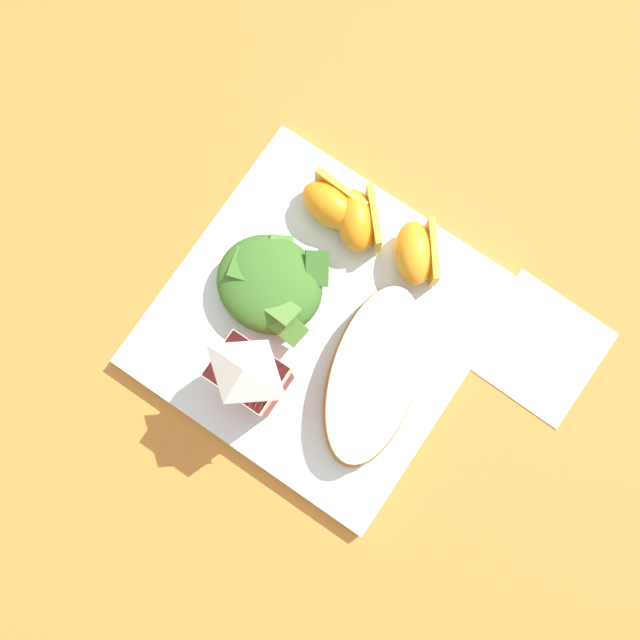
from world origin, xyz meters
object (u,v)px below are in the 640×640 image
object	(u,v)px
paper_napkin	(539,348)
green_salad_pile	(271,283)
cheesy_pizza_bread	(373,375)
orange_wedge_rear	(332,204)
milk_carton	(250,375)
orange_wedge_front	(416,253)
orange_wedge_middle	(358,220)
white_plate	(320,323)

from	to	relation	value
paper_napkin	green_salad_pile	bearing A→B (deg)	21.88
cheesy_pizza_bread	orange_wedge_rear	bearing A→B (deg)	-42.67
cheesy_pizza_bread	orange_wedge_rear	distance (m)	0.16
milk_carton	paper_napkin	bearing A→B (deg)	-138.87
cheesy_pizza_bread	orange_wedge_front	size ratio (longest dim) A/B	2.67
orange_wedge_middle	paper_napkin	world-z (taller)	orange_wedge_middle
orange_wedge_front	orange_wedge_middle	distance (m)	0.06
orange_wedge_middle	orange_wedge_rear	world-z (taller)	same
milk_carton	orange_wedge_middle	xyz separation A→B (m)	(0.00, -0.17, -0.04)
green_salad_pile	orange_wedge_rear	distance (m)	0.09
orange_wedge_middle	orange_wedge_rear	xyz separation A→B (m)	(0.03, 0.00, 0.00)
white_plate	milk_carton	size ratio (longest dim) A/B	2.55
cheesy_pizza_bread	orange_wedge_rear	size ratio (longest dim) A/B	3.00
white_plate	orange_wedge_middle	world-z (taller)	orange_wedge_middle
paper_napkin	orange_wedge_front	bearing A→B (deg)	-0.74
milk_carton	orange_wedge_middle	world-z (taller)	milk_carton
milk_carton	orange_wedge_front	distance (m)	0.19
orange_wedge_rear	white_plate	bearing A→B (deg)	118.46
orange_wedge_rear	paper_napkin	size ratio (longest dim) A/B	0.56
paper_napkin	cheesy_pizza_bread	bearing A→B (deg)	44.48
milk_carton	orange_wedge_rear	size ratio (longest dim) A/B	1.78
white_plate	orange_wedge_rear	bearing A→B (deg)	-61.54
milk_carton	white_plate	bearing A→B (deg)	-102.96
orange_wedge_front	white_plate	bearing A→B (deg)	68.71
green_salad_pile	orange_wedge_rear	bearing A→B (deg)	-92.49
cheesy_pizza_bread	green_salad_pile	size ratio (longest dim) A/B	1.77
white_plate	orange_wedge_front	xyz separation A→B (m)	(-0.04, -0.10, 0.03)
milk_carton	paper_napkin	xyz separation A→B (m)	(-0.20, -0.18, -0.07)
green_salad_pile	paper_napkin	distance (m)	0.26
cheesy_pizza_bread	orange_wedge_middle	distance (m)	0.14
milk_carton	orange_wedge_front	xyz separation A→B (m)	(-0.06, -0.18, -0.04)
orange_wedge_front	orange_wedge_middle	bearing A→B (deg)	4.03
green_salad_pile	cheesy_pizza_bread	bearing A→B (deg)	171.96
milk_carton	green_salad_pile	bearing A→B (deg)	-65.04
green_salad_pile	orange_wedge_front	size ratio (longest dim) A/B	1.51
cheesy_pizza_bread	milk_carton	distance (m)	0.11
milk_carton	orange_wedge_rear	bearing A→B (deg)	-79.10
cheesy_pizza_bread	orange_wedge_middle	bearing A→B (deg)	-50.77
green_salad_pile	milk_carton	xyz separation A→B (m)	(-0.04, 0.08, 0.04)
white_plate	milk_carton	world-z (taller)	milk_carton
orange_wedge_middle	orange_wedge_rear	distance (m)	0.03
orange_wedge_middle	milk_carton	bearing A→B (deg)	91.47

